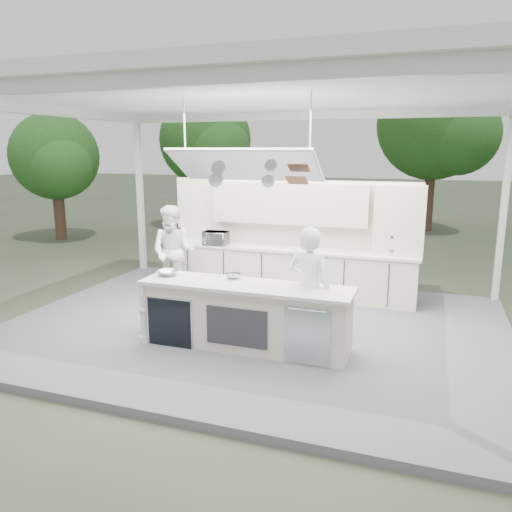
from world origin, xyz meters
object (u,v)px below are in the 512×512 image
at_px(sous_chef, 173,252).
at_px(back_counter, 286,271).
at_px(head_chef, 309,289).
at_px(demo_island, 244,316).

bearing_deg(sous_chef, back_counter, 14.24).
distance_m(back_counter, head_chef, 2.85).
bearing_deg(back_counter, sous_chef, -155.84).
xyz_separation_m(demo_island, back_counter, (-0.18, 2.81, 0.00)).
xyz_separation_m(demo_island, head_chef, (0.91, 0.21, 0.42)).
bearing_deg(head_chef, back_counter, -54.99).
relative_size(demo_island, back_counter, 0.61).
height_order(demo_island, back_counter, same).
bearing_deg(demo_island, sous_chef, 138.76).
distance_m(head_chef, sous_chef, 3.53).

